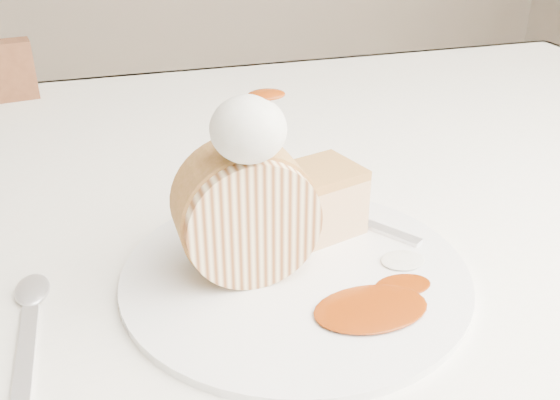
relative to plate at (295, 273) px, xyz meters
name	(u,v)px	position (x,y,z in m)	size (l,w,h in m)	color
table	(262,255)	(0.02, 0.17, -0.09)	(1.40, 0.90, 0.75)	white
plate	(295,273)	(0.00, 0.00, 0.00)	(0.28, 0.28, 0.01)	white
roulade_slice	(246,213)	(-0.04, 0.01, 0.06)	(0.10, 0.10, 0.06)	#FFE9B1
cake_chunk	(321,203)	(0.04, 0.06, 0.03)	(0.06, 0.06, 0.05)	#B07642
whipped_cream	(248,129)	(-0.04, -0.01, 0.13)	(0.05, 0.05, 0.05)	silver
caramel_drizzle	(266,86)	(-0.02, 0.00, 0.16)	(0.03, 0.02, 0.01)	#792905
caramel_pool	(371,308)	(0.04, -0.07, 0.01)	(0.09, 0.06, 0.00)	#792905
fork	(361,222)	(0.08, 0.05, 0.01)	(0.02, 0.17, 0.00)	silver
spoon	(25,362)	(-0.20, -0.04, 0.00)	(0.02, 0.16, 0.00)	silver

